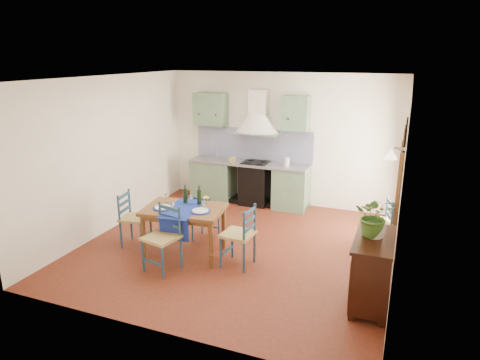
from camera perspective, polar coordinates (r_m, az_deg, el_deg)
name	(u,v)px	position (r m, az deg, el deg)	size (l,w,h in m)	color
floor	(237,246)	(7.37, -0.38, -8.85)	(5.00, 5.00, 0.00)	#481D0F
back_wall	(256,156)	(9.22, 2.20, 3.26)	(5.00, 0.96, 2.80)	white
right_wall	(401,182)	(6.72, 20.72, -0.30)	(0.26, 5.00, 2.80)	white
left_wall	(110,154)	(8.13, -17.00, 3.29)	(0.04, 5.00, 2.80)	white
ceiling	(237,78)	(6.68, -0.43, 13.48)	(5.00, 5.00, 0.01)	silver
dining_table	(184,213)	(6.89, -7.45, -4.45)	(1.35, 1.05, 1.12)	brown
chair_near	(163,237)	(6.55, -10.22, -7.55)	(0.55, 0.55, 1.00)	navy
chair_far	(205,216)	(7.49, -4.73, -4.80)	(0.42, 0.42, 0.86)	navy
chair_left	(133,218)	(7.48, -14.02, -4.96)	(0.49, 0.49, 0.93)	navy
chair_right	(240,235)	(6.56, -0.01, -7.36)	(0.49, 0.49, 0.97)	navy
chair_spare	(380,222)	(7.58, 18.15, -5.37)	(0.50, 0.50, 0.85)	navy
sideboard	(372,269)	(5.84, 17.21, -11.25)	(0.50, 1.05, 0.94)	black
potted_plant	(375,216)	(5.62, 17.56, -4.61)	(0.49, 0.42, 0.54)	#396321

